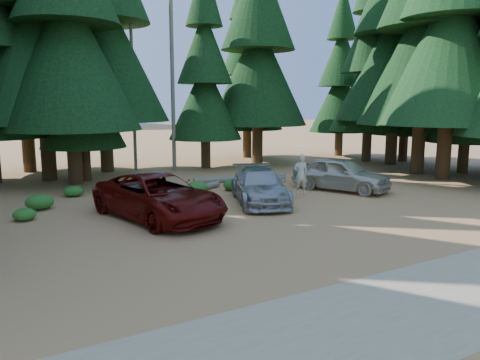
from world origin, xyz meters
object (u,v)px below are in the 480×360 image
(silver_minivan_center, at_px, (260,186))
(log_right, at_px, (241,178))
(silver_minivan_right, at_px, (341,174))
(log_mid, at_px, (256,179))
(log_left, at_px, (189,190))
(red_pickup, at_px, (158,197))
(frisbee_player, at_px, (301,174))

(silver_minivan_center, relative_size, log_right, 0.94)
(silver_minivan_right, relative_size, log_mid, 1.52)
(silver_minivan_right, relative_size, log_left, 1.10)
(silver_minivan_center, distance_m, log_right, 5.51)
(silver_minivan_right, xyz_separation_m, log_left, (-6.70, 2.91, -0.65))
(red_pickup, distance_m, log_left, 4.79)
(red_pickup, distance_m, frisbee_player, 6.85)
(red_pickup, height_order, log_left, red_pickup)
(log_right, bearing_deg, frisbee_player, -79.69)
(log_right, bearing_deg, silver_minivan_center, -102.87)
(log_right, bearing_deg, log_mid, -22.04)
(log_mid, bearing_deg, log_right, 174.69)
(silver_minivan_center, height_order, frisbee_player, frisbee_player)
(log_mid, bearing_deg, silver_minivan_center, -94.79)
(silver_minivan_right, distance_m, frisbee_player, 2.80)
(log_right, bearing_deg, silver_minivan_right, -49.53)
(red_pickup, relative_size, frisbee_player, 2.68)
(frisbee_player, height_order, log_left, frisbee_player)
(frisbee_player, xyz_separation_m, log_left, (-3.94, 3.32, -0.92))
(silver_minivan_right, relative_size, log_right, 0.90)
(red_pickup, xyz_separation_m, log_right, (6.72, 5.55, -0.65))
(log_left, bearing_deg, silver_minivan_center, -86.31)
(log_left, xyz_separation_m, log_right, (3.83, 1.78, 0.01))
(red_pickup, xyz_separation_m, silver_minivan_center, (4.67, 0.46, -0.10))
(red_pickup, bearing_deg, silver_minivan_center, -6.57)
(red_pickup, relative_size, silver_minivan_center, 1.19)
(red_pickup, bearing_deg, silver_minivan_right, -7.05)
(log_mid, bearing_deg, frisbee_player, -71.48)
(log_left, relative_size, log_right, 0.82)
(silver_minivan_right, xyz_separation_m, log_mid, (-2.16, 4.27, -0.67))
(log_mid, bearing_deg, silver_minivan_right, -37.37)
(log_mid, distance_m, log_right, 0.83)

